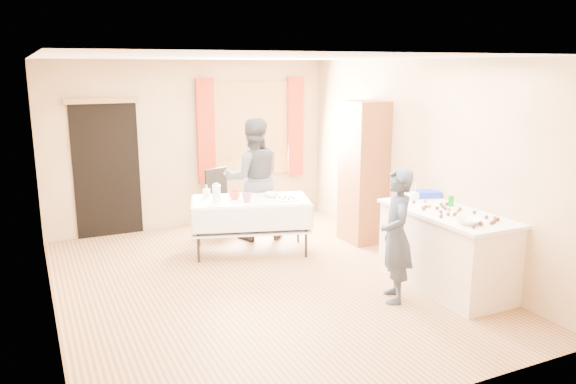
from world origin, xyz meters
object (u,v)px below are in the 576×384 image
cabinet (363,172)px  chair (224,214)px  woman (253,179)px  girl (396,236)px  party_table (251,221)px  counter (446,249)px

cabinet → chair: (-1.70, 1.23, -0.72)m
cabinet → woman: (-1.38, 0.81, -0.12)m
chair → girl: bearing=-96.7°
cabinet → party_table: (-1.66, 0.20, -0.57)m
counter → party_table: 2.63m
counter → party_table: bearing=126.4°
party_table → chair: 1.04m
chair → party_table: bearing=-109.7°
cabinet → woman: size_ratio=1.13×
party_table → girl: 2.34m
party_table → woman: size_ratio=0.98×
girl → party_table: bearing=-135.0°
party_table → chair: size_ratio=1.77×
cabinet → girl: cabinet is taller
woman → cabinet: bearing=162.7°
woman → chair: bearing=-39.6°
counter → woman: woman is taller
girl → cabinet: bearing=-178.9°
chair → woman: bearing=-74.4°
counter → chair: chair is taller
chair → woman: size_ratio=0.55×
counter → girl: girl is taller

